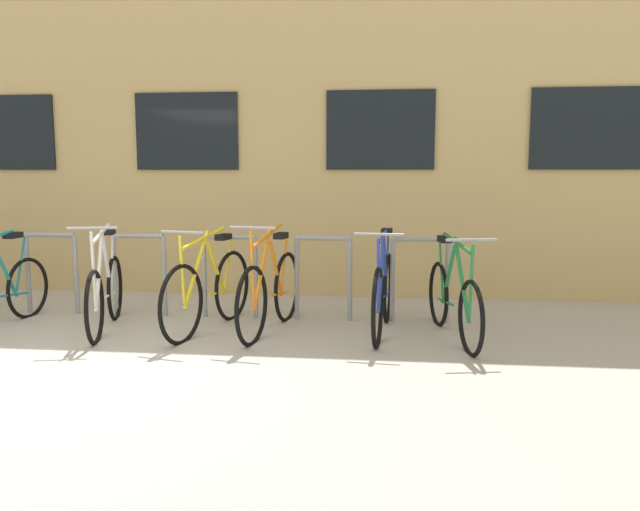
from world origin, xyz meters
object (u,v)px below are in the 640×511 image
Objects in this scene: bicycle_blue at (383,292)px; bicycle_green at (453,299)px; bicycle_yellow at (209,290)px; bicycle_orange at (271,291)px; bicycle_white at (105,291)px.

bicycle_green is at bearing -11.57° from bicycle_blue.
bicycle_yellow is (-1.71, -0.08, 0.00)m from bicycle_blue.
bicycle_orange is at bearing -176.81° from bicycle_blue.
bicycle_green is at bearing -2.41° from bicycle_orange.
bicycle_blue is at bearing 2.62° from bicycle_yellow.
bicycle_orange is (-1.09, -0.06, 0.00)m from bicycle_blue.
bicycle_white is 1.63m from bicycle_orange.
bicycle_green is 1.00× the size of bicycle_yellow.
bicycle_green is 1.75m from bicycle_orange.
bicycle_white is at bearing -179.05° from bicycle_green.
bicycle_orange is at bearing 1.60° from bicycle_yellow.
bicycle_green is 2.36m from bicycle_yellow.
bicycle_blue reaches higher than bicycle_green.
bicycle_orange reaches higher than bicycle_green.
bicycle_blue is 1.01× the size of bicycle_yellow.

